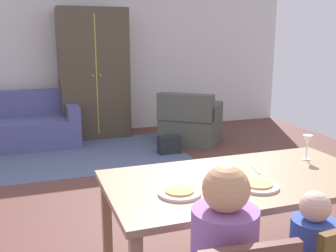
% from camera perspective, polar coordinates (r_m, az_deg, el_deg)
% --- Properties ---
extents(ground_plane, '(7.16, 6.21, 0.02)m').
position_cam_1_polar(ground_plane, '(4.24, -2.85, -10.15)').
color(ground_plane, brown).
extents(back_wall, '(7.16, 0.10, 2.70)m').
position_cam_1_polar(back_wall, '(7.00, -10.51, 10.20)').
color(back_wall, silver).
rests_on(back_wall, ground_plane).
extents(dining_table, '(1.76, 0.91, 0.76)m').
position_cam_1_polar(dining_table, '(2.61, 10.74, -8.88)').
color(dining_table, '#9C7557').
rests_on(dining_table, ground_plane).
extents(plate_near_man, '(0.25, 0.25, 0.02)m').
position_cam_1_polar(plate_near_man, '(2.29, 1.68, -9.67)').
color(plate_near_man, silver).
rests_on(plate_near_man, dining_table).
extents(pizza_near_man, '(0.17, 0.17, 0.01)m').
position_cam_1_polar(pizza_near_man, '(2.28, 1.68, -9.33)').
color(pizza_near_man, gold).
rests_on(pizza_near_man, plate_near_man).
extents(plate_near_child, '(0.25, 0.25, 0.02)m').
position_cam_1_polar(plate_near_child, '(2.44, 12.95, -8.50)').
color(plate_near_child, silver).
rests_on(plate_near_child, dining_table).
extents(pizza_near_child, '(0.17, 0.17, 0.01)m').
position_cam_1_polar(pizza_near_child, '(2.44, 12.97, -8.18)').
color(pizza_near_child, gold).
rests_on(pizza_near_child, plate_near_child).
extents(wine_glass, '(0.07, 0.07, 0.19)m').
position_cam_1_polar(wine_glass, '(3.04, 19.58, -2.24)').
color(wine_glass, silver).
rests_on(wine_glass, dining_table).
extents(fork, '(0.04, 0.15, 0.01)m').
position_cam_1_polar(fork, '(2.43, 5.97, -8.50)').
color(fork, silver).
rests_on(fork, dining_table).
extents(knife, '(0.06, 0.17, 0.01)m').
position_cam_1_polar(knife, '(2.75, 12.64, -6.20)').
color(knife, silver).
rests_on(knife, dining_table).
extents(area_rug, '(2.60, 1.80, 0.01)m').
position_cam_1_polar(area_rug, '(5.72, -11.08, -4.09)').
color(area_rug, '#4C5878').
rests_on(area_rug, ground_plane).
extents(couch, '(1.96, 0.86, 0.82)m').
position_cam_1_polar(couch, '(6.44, -21.65, -0.14)').
color(couch, '#4F518A').
rests_on(couch, ground_plane).
extents(armchair, '(1.20, 1.20, 0.82)m').
position_cam_1_polar(armchair, '(6.20, 3.26, 0.46)').
color(armchair, '#4A4E46').
rests_on(armchair, ground_plane).
extents(armoire, '(1.10, 0.59, 2.10)m').
position_cam_1_polar(armoire, '(6.62, -10.73, 7.45)').
color(armoire, '#473D2D').
rests_on(armoire, ground_plane).
extents(handbag, '(0.32, 0.16, 0.26)m').
position_cam_1_polar(handbag, '(5.65, 0.18, -2.72)').
color(handbag, '#222629').
rests_on(handbag, ground_plane).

